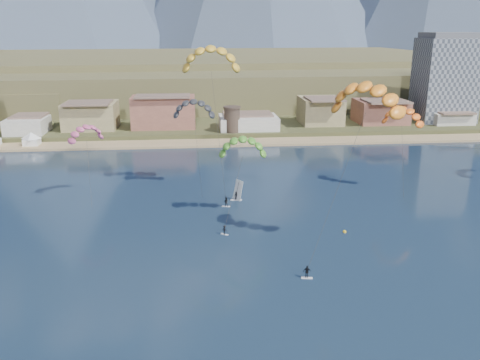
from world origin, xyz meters
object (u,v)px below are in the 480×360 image
(kitesurfer_yellow, at_px, (211,55))
(watchtower, at_px, (232,119))
(apartment_tower, at_px, (446,78))
(kitesurfer_green, at_px, (243,144))
(kitesurfer_orange, at_px, (367,94))
(windsurfer, at_px, (237,194))
(buoy, at_px, (345,232))

(kitesurfer_yellow, bearing_deg, watchtower, 81.03)
(apartment_tower, relative_size, kitesurfer_green, 1.79)
(apartment_tower, xyz_separation_m, kitesurfer_orange, (-65.63, -103.20, 8.02))
(windsurfer, distance_m, buoy, 26.65)
(watchtower, xyz_separation_m, windsurfer, (-3.98, -64.01, -4.98))
(kitesurfer_yellow, bearing_deg, windsurfer, -59.54)
(kitesurfer_green, relative_size, buoy, 28.07)
(kitesurfer_yellow, bearing_deg, apartment_tower, 38.17)
(watchtower, height_order, kitesurfer_orange, kitesurfer_orange)
(kitesurfer_yellow, height_order, kitesurfer_orange, kitesurfer_yellow)
(watchtower, distance_m, kitesurfer_green, 73.71)
(kitesurfer_green, xyz_separation_m, windsurfer, (-0.29, 9.17, -13.05))
(buoy, bearing_deg, kitesurfer_yellow, 129.31)
(windsurfer, height_order, buoy, windsurfer)
(watchtower, height_order, buoy, watchtower)
(kitesurfer_yellow, relative_size, kitesurfer_orange, 1.10)
(kitesurfer_orange, bearing_deg, buoy, 93.86)
(apartment_tower, height_order, windsurfer, apartment_tower)
(buoy, bearing_deg, watchtower, 99.50)
(watchtower, xyz_separation_m, kitesurfer_orange, (14.37, -89.20, 19.47))
(apartment_tower, relative_size, watchtower, 3.72)
(watchtower, relative_size, windsurfer, 1.96)
(kitesurfer_green, bearing_deg, apartment_tower, 46.17)
(kitesurfer_orange, relative_size, windsurfer, 6.93)
(kitesurfer_green, bearing_deg, kitesurfer_orange, -41.58)
(apartment_tower, height_order, buoy, apartment_tower)
(watchtower, bearing_deg, buoy, -80.50)
(apartment_tower, bearing_deg, windsurfer, -137.11)
(kitesurfer_yellow, relative_size, buoy, 52.59)
(apartment_tower, distance_m, kitesurfer_orange, 122.56)
(kitesurfer_orange, xyz_separation_m, windsurfer, (-18.35, 25.19, -24.44))
(kitesurfer_yellow, distance_m, kitesurfer_orange, 40.87)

